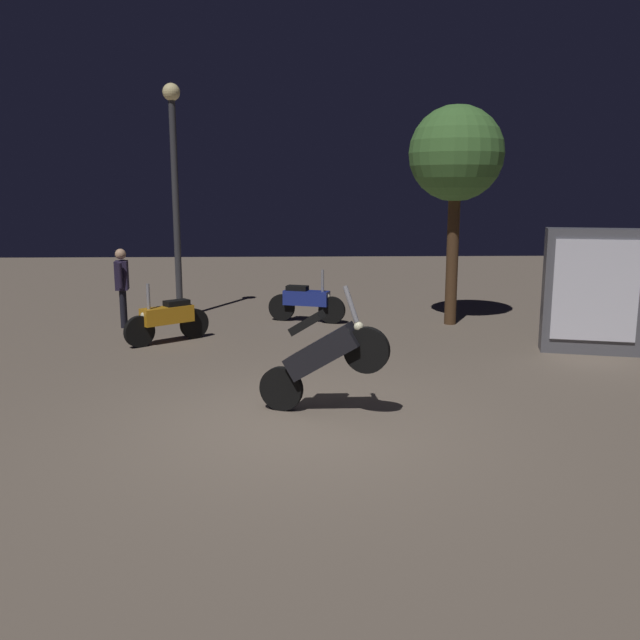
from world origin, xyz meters
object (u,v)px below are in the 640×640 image
Objects in this scene: motorcycle_orange_parked_left at (168,319)px; person_rider_beside at (122,281)px; motorcycle_black_foreground at (322,356)px; motorcycle_blue_parked_right at (306,301)px; streetlamp_near at (174,171)px; kiosk_billboard at (593,291)px.

motorcycle_orange_parked_left is 1.91m from person_rider_beside.
motorcycle_black_foreground is 1.02× the size of motorcycle_blue_parked_right.
motorcycle_blue_parked_right is at bearing 111.43° from motorcycle_black_foreground.
motorcycle_blue_parked_right is 3.85m from streetlamp_near.
kiosk_billboard is at bearing 133.87° from motorcycle_orange_parked_left.
streetlamp_near reaches higher than person_rider_beside.
streetlamp_near is at bearing -173.36° from motorcycle_blue_parked_right.
motorcycle_blue_parked_right is at bearing 177.48° from motorcycle_orange_parked_left.
streetlamp_near is at bearing -141.84° from person_rider_beside.
motorcycle_orange_parked_left and motorcycle_blue_parked_right have the same top height.
motorcycle_black_foreground is at bearing 48.32° from kiosk_billboard.
person_rider_beside is (-3.79, 5.51, 0.19)m from motorcycle_black_foreground.
person_rider_beside is at bearing -1.14° from kiosk_billboard.
motorcycle_orange_parked_left is (-2.65, 4.08, -0.31)m from motorcycle_black_foreground.
motorcycle_orange_parked_left is 7.41m from kiosk_billboard.
kiosk_billboard is (7.51, -3.39, -2.04)m from streetlamp_near.
person_rider_beside reaches higher than motorcycle_blue_parked_right.
motorcycle_orange_parked_left is 0.65× the size of kiosk_billboard.
motorcycle_orange_parked_left is 0.85× the size of motorcycle_blue_parked_right.
motorcycle_black_foreground is 7.47m from streetlamp_near.
motorcycle_orange_parked_left is at bearing 120.90° from person_rider_beside.
person_rider_beside is at bearing -155.05° from motorcycle_blue_parked_right.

